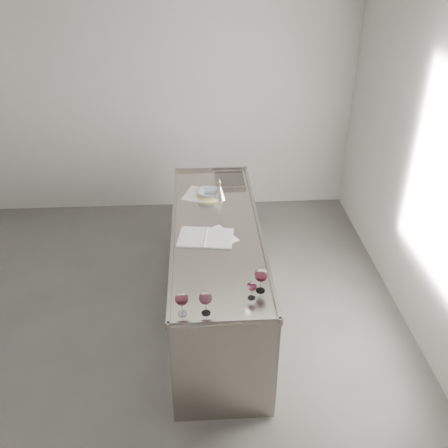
{
  "coord_description": "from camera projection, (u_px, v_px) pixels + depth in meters",
  "views": [
    {
      "loc": [
        0.35,
        -3.34,
        3.16
      ],
      "look_at": [
        0.56,
        0.24,
        1.02
      ],
      "focal_mm": 40.0,
      "sensor_mm": 36.0,
      "label": 1
    }
  ],
  "objects": [
    {
      "name": "loose_paper_top",
      "position": [
        219.0,
        236.0,
        4.16
      ],
      "size": [
        0.34,
        0.37,
        0.0
      ],
      "primitive_type": "cube",
      "rotation": [
        0.0,
        0.0,
        0.55
      ],
      "color": "silver",
      "rests_on": "counter"
    },
    {
      "name": "loose_paper_under",
      "position": [
        197.0,
        194.0,
        4.82
      ],
      "size": [
        0.31,
        0.37,
        0.0
      ],
      "primitive_type": "cube",
      "rotation": [
        0.0,
        0.0,
        -0.34
      ],
      "color": "white",
      "rests_on": "counter"
    },
    {
      "name": "wine_glass_small",
      "position": [
        252.0,
        287.0,
        3.42
      ],
      "size": [
        0.07,
        0.07,
        0.14
      ],
      "rotation": [
        0.0,
        0.0,
        0.19
      ],
      "color": "white",
      "rests_on": "counter"
    },
    {
      "name": "trivet",
      "position": [
        209.0,
        196.0,
        4.76
      ],
      "size": [
        0.29,
        0.29,
        0.02
      ],
      "primitive_type": "cylinder",
      "rotation": [
        0.0,
        0.0,
        -0.23
      ],
      "color": "beige",
      "rests_on": "counter"
    },
    {
      "name": "room_shell",
      "position": [
        151.0,
        199.0,
        3.75
      ],
      "size": [
        4.54,
        5.04,
        2.84
      ],
      "color": "#494745",
      "rests_on": "ground"
    },
    {
      "name": "counter",
      "position": [
        217.0,
        273.0,
        4.51
      ],
      "size": [
        0.77,
        2.42,
        0.97
      ],
      "color": "gray",
      "rests_on": "ground"
    },
    {
      "name": "wine_glass_right",
      "position": [
        261.0,
        275.0,
        3.48
      ],
      "size": [
        0.1,
        0.1,
        0.19
      ],
      "rotation": [
        0.0,
        0.0,
        0.29
      ],
      "color": "white",
      "rests_on": "counter"
    },
    {
      "name": "ceramic_bowl",
      "position": [
        209.0,
        193.0,
        4.74
      ],
      "size": [
        0.24,
        0.24,
        0.05
      ],
      "primitive_type": "imported",
      "rotation": [
        0.0,
        0.0,
        -0.21
      ],
      "color": "#92A8AB",
      "rests_on": "trivet"
    },
    {
      "name": "wine_funnel",
      "position": [
        220.0,
        192.0,
        4.72
      ],
      "size": [
        0.14,
        0.14,
        0.2
      ],
      "rotation": [
        0.0,
        0.0,
        -0.25
      ],
      "color": "#AFA59B",
      "rests_on": "counter"
    },
    {
      "name": "wine_glass_left",
      "position": [
        182.0,
        299.0,
        3.27
      ],
      "size": [
        0.09,
        0.09,
        0.18
      ],
      "rotation": [
        0.0,
        0.0,
        0.07
      ],
      "color": "white",
      "rests_on": "counter"
    },
    {
      "name": "notebook",
      "position": [
        206.0,
        237.0,
        4.14
      ],
      "size": [
        0.49,
        0.37,
        0.02
      ],
      "rotation": [
        0.0,
        0.0,
        -0.14
      ],
      "color": "silver",
      "rests_on": "counter"
    },
    {
      "name": "wine_glass_middle",
      "position": [
        206.0,
        298.0,
        3.27
      ],
      "size": [
        0.09,
        0.09,
        0.18
      ],
      "rotation": [
        0.0,
        0.0,
        0.31
      ],
      "color": "white",
      "rests_on": "counter"
    }
  ]
}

